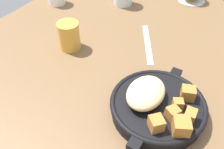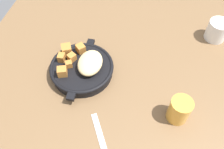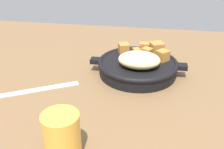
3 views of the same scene
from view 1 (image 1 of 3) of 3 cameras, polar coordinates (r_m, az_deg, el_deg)
The scene contains 5 objects.
ground_plane at distance 62.55cm, azimuth 2.45°, elevation -1.84°, with size 115.65×101.28×2.40cm, color brown.
cast_iron_skillet at distance 53.22cm, azimuth 10.51°, elevation -7.05°, with size 24.97×20.71×7.26cm.
saucer_plate at distance 102.03cm, azimuth 18.10°, elevation 16.29°, with size 10.21×10.21×0.60cm, color #B7BABF.
butter_knife at distance 73.91cm, azimuth 8.37°, elevation 7.22°, with size 19.85×1.60×0.36cm, color silver.
juice_glass_amber at distance 70.70cm, azimuth -10.05°, elevation 8.95°, with size 6.13×6.13×8.01cm, color gold.
Camera 1 is at (-39.57, -20.08, 42.88)cm, focal length 38.92 mm.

